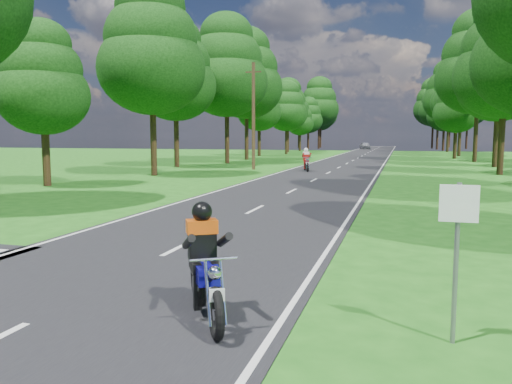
% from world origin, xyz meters
% --- Properties ---
extents(ground, '(160.00, 160.00, 0.00)m').
position_xyz_m(ground, '(0.00, 0.00, 0.00)').
color(ground, '#1A5814').
rests_on(ground, ground).
extents(main_road, '(7.00, 140.00, 0.02)m').
position_xyz_m(main_road, '(0.00, 50.00, 0.01)').
color(main_road, black).
rests_on(main_road, ground).
extents(road_markings, '(7.40, 140.00, 0.01)m').
position_xyz_m(road_markings, '(-0.14, 48.13, 0.02)').
color(road_markings, silver).
rests_on(road_markings, main_road).
extents(treeline, '(40.00, 115.35, 14.78)m').
position_xyz_m(treeline, '(1.43, 60.06, 8.25)').
color(treeline, black).
rests_on(treeline, ground).
extents(telegraph_pole, '(1.20, 0.26, 8.00)m').
position_xyz_m(telegraph_pole, '(-6.00, 28.00, 4.07)').
color(telegraph_pole, '#382616').
rests_on(telegraph_pole, ground).
extents(road_sign, '(0.45, 0.07, 2.00)m').
position_xyz_m(road_sign, '(5.50, -2.01, 1.34)').
color(road_sign, slate).
rests_on(road_sign, ground).
extents(rider_near_blue, '(1.57, 1.99, 1.62)m').
position_xyz_m(rider_near_blue, '(2.24, -2.07, 0.83)').
color(rider_near_blue, '#100D8F').
rests_on(rider_near_blue, main_road).
extents(rider_far_red, '(1.23, 2.12, 1.68)m').
position_xyz_m(rider_far_red, '(-1.76, 27.08, 0.86)').
color(rider_far_red, '#B70E1C').
rests_on(rider_far_red, main_road).
extents(distant_car, '(2.63, 4.29, 1.37)m').
position_xyz_m(distant_car, '(-1.95, 89.38, 0.70)').
color(distant_car, '#B1B4B8').
rests_on(distant_car, main_road).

